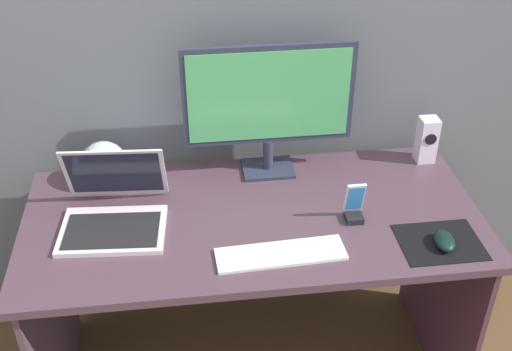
{
  "coord_description": "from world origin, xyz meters",
  "views": [
    {
      "loc": [
        -0.2,
        -1.63,
        2.01
      ],
      "look_at": [
        0.01,
        -0.02,
        0.93
      ],
      "focal_mm": 44.73,
      "sensor_mm": 36.0,
      "label": 1
    }
  ],
  "objects_px": {
    "laptop": "(114,211)",
    "keyboard_external": "(281,254)",
    "speaker_right": "(427,140)",
    "fishbowl": "(104,164)",
    "phone_in_dock": "(354,207)",
    "mouse": "(444,241)",
    "monitor": "(269,102)"
  },
  "relations": [
    {
      "from": "monitor",
      "to": "phone_in_dock",
      "type": "bearing_deg",
      "value": -53.9
    },
    {
      "from": "fishbowl",
      "to": "phone_in_dock",
      "type": "xyz_separation_m",
      "value": [
        0.8,
        -0.31,
        -0.03
      ]
    },
    {
      "from": "speaker_right",
      "to": "laptop",
      "type": "height_order",
      "value": "laptop"
    },
    {
      "from": "laptop",
      "to": "keyboard_external",
      "type": "xyz_separation_m",
      "value": [
        0.5,
        -0.22,
        -0.04
      ]
    },
    {
      "from": "monitor",
      "to": "mouse",
      "type": "xyz_separation_m",
      "value": [
        0.47,
        -0.48,
        -0.25
      ]
    },
    {
      "from": "phone_in_dock",
      "to": "mouse",
      "type": "bearing_deg",
      "value": -35.02
    },
    {
      "from": "keyboard_external",
      "to": "phone_in_dock",
      "type": "xyz_separation_m",
      "value": [
        0.26,
        0.15,
        0.04
      ]
    },
    {
      "from": "fishbowl",
      "to": "mouse",
      "type": "xyz_separation_m",
      "value": [
        1.04,
        -0.48,
        -0.05
      ]
    },
    {
      "from": "laptop",
      "to": "fishbowl",
      "type": "bearing_deg",
      "value": 100.26
    },
    {
      "from": "speaker_right",
      "to": "mouse",
      "type": "bearing_deg",
      "value": -102.65
    },
    {
      "from": "fishbowl",
      "to": "phone_in_dock",
      "type": "relative_size",
      "value": 1.16
    },
    {
      "from": "fishbowl",
      "to": "mouse",
      "type": "height_order",
      "value": "fishbowl"
    },
    {
      "from": "fishbowl",
      "to": "keyboard_external",
      "type": "relative_size",
      "value": 0.41
    },
    {
      "from": "monitor",
      "to": "laptop",
      "type": "distance_m",
      "value": 0.62
    },
    {
      "from": "speaker_right",
      "to": "phone_in_dock",
      "type": "bearing_deg",
      "value": -137.81
    },
    {
      "from": "fishbowl",
      "to": "phone_in_dock",
      "type": "distance_m",
      "value": 0.86
    },
    {
      "from": "monitor",
      "to": "fishbowl",
      "type": "xyz_separation_m",
      "value": [
        -0.57,
        -0.01,
        -0.2
      ]
    },
    {
      "from": "speaker_right",
      "to": "mouse",
      "type": "xyz_separation_m",
      "value": [
        -0.11,
        -0.48,
        -0.06
      ]
    },
    {
      "from": "speaker_right",
      "to": "fishbowl",
      "type": "xyz_separation_m",
      "value": [
        -1.15,
        -0.0,
        -0.01
      ]
    },
    {
      "from": "laptop",
      "to": "phone_in_dock",
      "type": "bearing_deg",
      "value": -5.81
    },
    {
      "from": "keyboard_external",
      "to": "phone_in_dock",
      "type": "relative_size",
      "value": 2.82
    },
    {
      "from": "laptop",
      "to": "keyboard_external",
      "type": "bearing_deg",
      "value": -24.14
    },
    {
      "from": "fishbowl",
      "to": "mouse",
      "type": "distance_m",
      "value": 1.14
    },
    {
      "from": "monitor",
      "to": "fishbowl",
      "type": "height_order",
      "value": "monitor"
    },
    {
      "from": "speaker_right",
      "to": "laptop",
      "type": "xyz_separation_m",
      "value": [
        -1.1,
        -0.24,
        -0.04
      ]
    },
    {
      "from": "fishbowl",
      "to": "phone_in_dock",
      "type": "height_order",
      "value": "fishbowl"
    },
    {
      "from": "mouse",
      "to": "phone_in_dock",
      "type": "bearing_deg",
      "value": 151.64
    },
    {
      "from": "laptop",
      "to": "phone_in_dock",
      "type": "distance_m",
      "value": 0.76
    },
    {
      "from": "monitor",
      "to": "keyboard_external",
      "type": "bearing_deg",
      "value": -93.4
    },
    {
      "from": "laptop",
      "to": "monitor",
      "type": "bearing_deg",
      "value": 24.54
    },
    {
      "from": "laptop",
      "to": "phone_in_dock",
      "type": "xyz_separation_m",
      "value": [
        0.76,
        -0.08,
        0.0
      ]
    },
    {
      "from": "fishbowl",
      "to": "mouse",
      "type": "bearing_deg",
      "value": -24.66
    }
  ]
}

